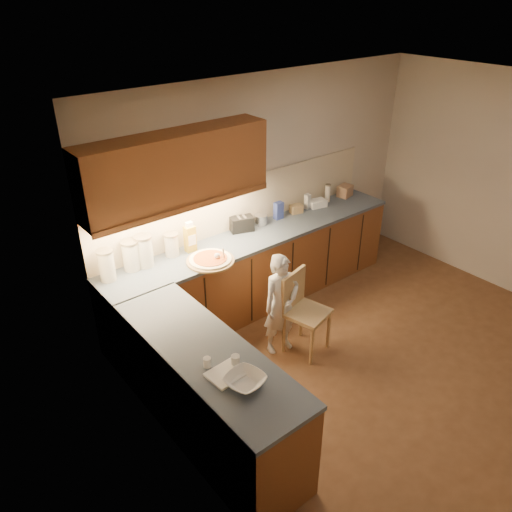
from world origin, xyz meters
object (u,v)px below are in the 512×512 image
Objects in this scene: toaster at (242,224)px; wooden_chair at (302,307)px; child at (281,304)px; pizza_on_board at (211,260)px; oil_jug at (190,238)px.

wooden_chair is at bearing -75.76° from toaster.
wooden_chair is (0.18, -0.12, -0.04)m from child.
pizza_on_board is at bearing -132.44° from toaster.
pizza_on_board reaches higher than toaster.
pizza_on_board reaches higher than child.
pizza_on_board is at bearing -84.40° from oil_jug.
wooden_chair is 1.36m from oil_jug.
child reaches higher than wooden_chair.
wooden_chair is (0.59, -0.75, -0.43)m from pizza_on_board.
toaster reaches higher than wooden_chair.
oil_jug is (-0.62, 1.07, 0.56)m from wooden_chair.
child is at bearing 131.75° from wooden_chair.
child is at bearing -56.96° from pizza_on_board.
toaster is (0.10, 1.12, 0.49)m from wooden_chair.
pizza_on_board is at bearing 130.90° from child.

